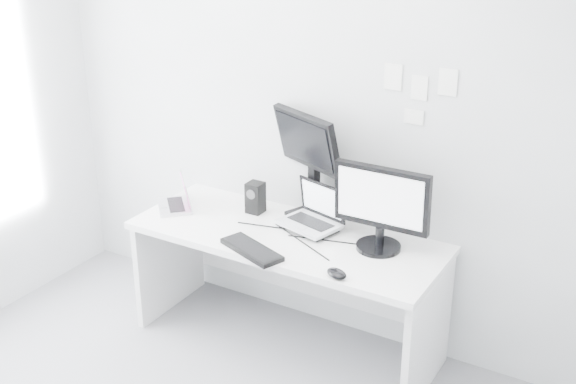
% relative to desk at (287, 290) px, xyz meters
% --- Properties ---
extents(back_wall, '(3.60, 0.00, 3.60)m').
position_rel_desk_xyz_m(back_wall, '(0.00, 0.35, 0.99)').
color(back_wall, silver).
rests_on(back_wall, ground).
extents(desk, '(1.80, 0.70, 0.73)m').
position_rel_desk_xyz_m(desk, '(0.00, 0.00, 0.00)').
color(desk, white).
rests_on(desk, ground).
extents(macbook, '(0.34, 0.34, 0.21)m').
position_rel_desk_xyz_m(macbook, '(-0.78, -0.03, 0.47)').
color(macbook, silver).
rests_on(macbook, desk).
extents(speaker, '(0.10, 0.10, 0.19)m').
position_rel_desk_xyz_m(speaker, '(-0.32, 0.17, 0.46)').
color(speaker, black).
rests_on(speaker, desk).
extents(dell_laptop, '(0.39, 0.33, 0.28)m').
position_rel_desk_xyz_m(dell_laptop, '(0.08, 0.11, 0.50)').
color(dell_laptop, silver).
rests_on(dell_laptop, desk).
extents(rear_monitor, '(0.53, 0.36, 0.68)m').
position_rel_desk_xyz_m(rear_monitor, '(0.01, 0.25, 0.70)').
color(rear_monitor, black).
rests_on(rear_monitor, desk).
extents(samsung_monitor, '(0.54, 0.25, 0.49)m').
position_rel_desk_xyz_m(samsung_monitor, '(0.52, 0.10, 0.61)').
color(samsung_monitor, black).
rests_on(samsung_monitor, desk).
extents(keyboard, '(0.42, 0.27, 0.03)m').
position_rel_desk_xyz_m(keyboard, '(-0.05, -0.28, 0.38)').
color(keyboard, black).
rests_on(keyboard, desk).
extents(mouse, '(0.14, 0.12, 0.04)m').
position_rel_desk_xyz_m(mouse, '(0.47, -0.30, 0.39)').
color(mouse, black).
rests_on(mouse, desk).
extents(wall_note_0, '(0.10, 0.00, 0.14)m').
position_rel_desk_xyz_m(wall_note_0, '(0.45, 0.34, 1.26)').
color(wall_note_0, white).
rests_on(wall_note_0, back_wall).
extents(wall_note_1, '(0.09, 0.00, 0.13)m').
position_rel_desk_xyz_m(wall_note_1, '(0.60, 0.34, 1.22)').
color(wall_note_1, white).
rests_on(wall_note_1, back_wall).
extents(wall_note_2, '(0.10, 0.00, 0.14)m').
position_rel_desk_xyz_m(wall_note_2, '(0.75, 0.34, 1.26)').
color(wall_note_2, white).
rests_on(wall_note_2, back_wall).
extents(wall_note_3, '(0.11, 0.00, 0.08)m').
position_rel_desk_xyz_m(wall_note_3, '(0.58, 0.34, 1.05)').
color(wall_note_3, white).
rests_on(wall_note_3, back_wall).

